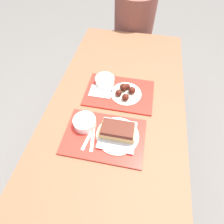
# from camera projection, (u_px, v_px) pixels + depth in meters

# --- Properties ---
(ground_plane) EXTENTS (12.00, 12.00, 0.00)m
(ground_plane) POSITION_uv_depth(u_px,v_px,m) (114.00, 158.00, 1.66)
(ground_plane) COLOR #605B56
(picnic_table) EXTENTS (0.86, 1.89, 0.73)m
(picnic_table) POSITION_uv_depth(u_px,v_px,m) (115.00, 121.00, 1.14)
(picnic_table) COLOR brown
(picnic_table) RESTS_ON ground_plane
(picnic_bench_far) EXTENTS (0.81, 0.28, 0.44)m
(picnic_bench_far) POSITION_uv_depth(u_px,v_px,m) (132.00, 52.00, 2.04)
(picnic_bench_far) COLOR brown
(picnic_bench_far) RESTS_ON ground_plane
(tray_near) EXTENTS (0.45, 0.30, 0.01)m
(tray_near) POSITION_uv_depth(u_px,v_px,m) (104.00, 136.00, 0.97)
(tray_near) COLOR red
(tray_near) RESTS_ON picnic_table
(tray_far) EXTENTS (0.45, 0.30, 0.01)m
(tray_far) POSITION_uv_depth(u_px,v_px,m) (120.00, 93.00, 1.17)
(tray_far) COLOR red
(tray_far) RESTS_ON picnic_table
(bowl_coleslaw_near) EXTENTS (0.13, 0.13, 0.05)m
(bowl_coleslaw_near) POSITION_uv_depth(u_px,v_px,m) (85.00, 122.00, 0.99)
(bowl_coleslaw_near) COLOR white
(bowl_coleslaw_near) RESTS_ON tray_near
(brisket_sandwich_plate) EXTENTS (0.24, 0.24, 0.09)m
(brisket_sandwich_plate) POSITION_uv_depth(u_px,v_px,m) (118.00, 133.00, 0.94)
(brisket_sandwich_plate) COLOR beige
(brisket_sandwich_plate) RESTS_ON tray_near
(plastic_fork_near) EXTENTS (0.04, 0.17, 0.00)m
(plastic_fork_near) POSITION_uv_depth(u_px,v_px,m) (89.00, 137.00, 0.96)
(plastic_fork_near) COLOR white
(plastic_fork_near) RESTS_ON tray_near
(plastic_knife_near) EXTENTS (0.04, 0.17, 0.00)m
(plastic_knife_near) POSITION_uv_depth(u_px,v_px,m) (93.00, 137.00, 0.96)
(plastic_knife_near) COLOR white
(plastic_knife_near) RESTS_ON tray_near
(bowl_coleslaw_far) EXTENTS (0.13, 0.13, 0.05)m
(bowl_coleslaw_far) POSITION_uv_depth(u_px,v_px,m) (105.00, 81.00, 1.19)
(bowl_coleslaw_far) COLOR white
(bowl_coleslaw_far) RESTS_ON tray_far
(wings_plate_far) EXTENTS (0.20, 0.20, 0.06)m
(wings_plate_far) POSITION_uv_depth(u_px,v_px,m) (126.00, 92.00, 1.14)
(wings_plate_far) COLOR beige
(wings_plate_far) RESTS_ON tray_far
(napkin_far) EXTENTS (0.14, 0.10, 0.01)m
(napkin_far) POSITION_uv_depth(u_px,v_px,m) (101.00, 92.00, 1.16)
(napkin_far) COLOR white
(napkin_far) RESTS_ON tray_far
(person_seated_across) EXTENTS (0.40, 0.40, 0.74)m
(person_seated_across) POSITION_uv_depth(u_px,v_px,m) (134.00, 19.00, 1.74)
(person_seated_across) COLOR brown
(person_seated_across) RESTS_ON picnic_bench_far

